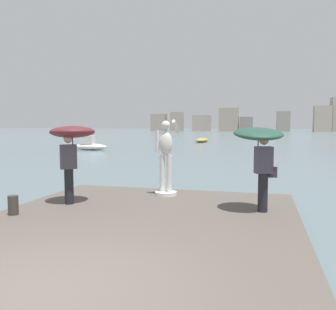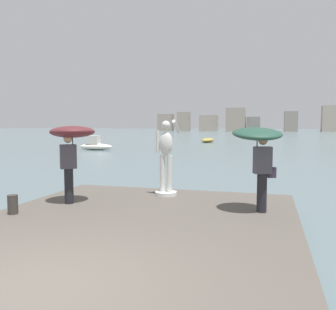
{
  "view_description": "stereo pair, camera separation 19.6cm",
  "coord_description": "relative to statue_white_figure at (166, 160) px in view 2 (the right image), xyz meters",
  "views": [
    {
      "loc": [
        2.45,
        -3.63,
        2.36
      ],
      "look_at": [
        0.0,
        5.71,
        1.55
      ],
      "focal_mm": 38.21,
      "sensor_mm": 36.0,
      "label": 1
    },
    {
      "loc": [
        2.64,
        -3.58,
        2.36
      ],
      "look_at": [
        0.0,
        5.71,
        1.55
      ],
      "focal_mm": 38.21,
      "sensor_mm": 36.0,
      "label": 2
    }
  ],
  "objects": [
    {
      "name": "ground_plane",
      "position": [
        0.12,
        34.08,
        -1.39
      ],
      "size": [
        400.0,
        400.0,
        0.0
      ],
      "primitive_type": "plane",
      "color": "slate"
    },
    {
      "name": "pier",
      "position": [
        0.12,
        -3.98,
        -1.19
      ],
      "size": [
        6.58,
        9.88,
        0.4
      ],
      "primitive_type": "cube",
      "color": "#564F47",
      "rests_on": "ground"
    },
    {
      "name": "statue_white_figure",
      "position": [
        0.0,
        0.0,
        0.0
      ],
      "size": [
        0.61,
        0.87,
        2.11
      ],
      "color": "silver",
      "rests_on": "pier"
    },
    {
      "name": "onlooker_left",
      "position": [
        -1.99,
        -1.6,
        0.6
      ],
      "size": [
        1.56,
        1.56,
        1.95
      ],
      "color": "black",
      "rests_on": "pier"
    },
    {
      "name": "onlooker_right",
      "position": [
        2.53,
        -1.29,
        0.54
      ],
      "size": [
        1.37,
        1.39,
        1.97
      ],
      "color": "black",
      "rests_on": "pier"
    },
    {
      "name": "mooring_bollard",
      "position": [
        -2.67,
        -2.97,
        -0.78
      ],
      "size": [
        0.22,
        0.22,
        0.42
      ],
      "primitive_type": "cylinder",
      "color": "#38332D",
      "rests_on": "pier"
    },
    {
      "name": "boat_mid",
      "position": [
        -5.47,
        39.81,
        -1.1
      ],
      "size": [
        1.89,
        4.0,
        0.58
      ],
      "color": "#B2993D",
      "rests_on": "ground"
    },
    {
      "name": "boat_far",
      "position": [
        -13.23,
        21.35,
        -0.91
      ],
      "size": [
        3.36,
        1.3,
        1.37
      ],
      "color": "silver",
      "rests_on": "ground"
    },
    {
      "name": "distant_skyline",
      "position": [
        12.96,
        132.91,
        3.47
      ],
      "size": [
        87.92,
        12.13,
        12.62
      ],
      "color": "gray",
      "rests_on": "ground"
    }
  ]
}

